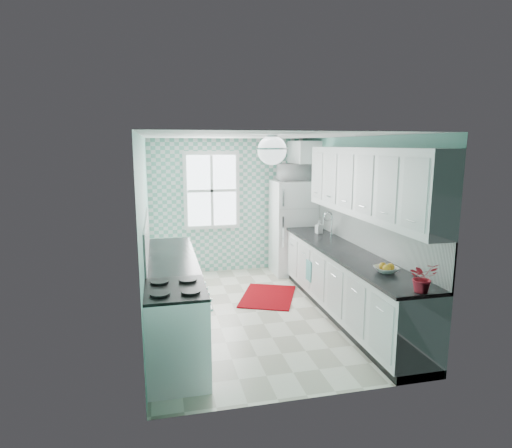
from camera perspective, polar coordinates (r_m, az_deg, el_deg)
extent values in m
cube|color=#EEE4D0|center=(6.32, 0.07, -11.73)|extent=(3.00, 4.40, 0.02)
cube|color=white|center=(5.85, 0.08, 11.75)|extent=(3.00, 4.40, 0.02)
cube|color=#75C3B0|center=(8.10, -3.47, 2.45)|extent=(3.00, 0.02, 2.50)
cube|color=#75C3B0|center=(3.90, 7.50, -6.47)|extent=(3.00, 0.02, 2.50)
cube|color=#75C3B0|center=(5.81, -14.58, -1.07)|extent=(0.02, 4.40, 2.50)
cube|color=#75C3B0|center=(6.47, 13.22, 0.14)|extent=(0.02, 4.40, 2.50)
cube|color=#6BB59E|center=(8.08, -3.45, 2.43)|extent=(3.00, 0.01, 2.50)
cube|color=white|center=(7.97, -5.93, 4.46)|extent=(1.04, 0.05, 1.44)
cube|color=white|center=(7.95, -5.92, 4.44)|extent=(0.90, 0.02, 1.30)
cube|color=white|center=(6.12, 14.66, -1.04)|extent=(0.02, 3.60, 0.51)
cube|color=white|center=(5.75, -14.36, -1.75)|extent=(0.02, 2.15, 0.51)
cube|color=white|center=(5.77, 14.55, 5.38)|extent=(0.33, 3.20, 0.90)
cube|color=white|center=(7.97, 6.29, 9.50)|extent=(0.40, 0.74, 0.40)
cylinder|color=silver|center=(5.08, 2.17, 11.60)|extent=(0.14, 0.14, 0.04)
cylinder|color=silver|center=(5.08, 2.16, 10.81)|extent=(0.02, 0.02, 0.12)
sphere|color=white|center=(5.08, 2.15, 9.79)|extent=(0.34, 0.34, 0.34)
cube|color=white|center=(6.18, 11.94, -7.95)|extent=(0.60, 3.60, 0.90)
cube|color=black|center=(6.04, 11.98, -3.73)|extent=(0.63, 3.60, 0.04)
cube|color=white|center=(5.95, -11.22, -8.66)|extent=(0.60, 2.15, 0.90)
cube|color=black|center=(5.81, -11.24, -4.27)|extent=(0.63, 2.15, 0.04)
cube|color=white|center=(8.00, 4.94, -0.43)|extent=(0.76, 0.72, 1.74)
cube|color=silver|center=(7.60, 5.82, 2.02)|extent=(0.74, 0.01, 0.02)
cube|color=silver|center=(7.46, 3.65, 3.51)|extent=(0.03, 0.03, 0.30)
cube|color=silver|center=(7.56, 3.60, -1.06)|extent=(0.03, 0.03, 0.54)
cube|color=white|center=(4.58, -10.59, -14.13)|extent=(0.63, 0.79, 0.94)
cube|color=black|center=(4.41, -10.80, -8.57)|extent=(0.63, 0.79, 0.03)
cube|color=black|center=(4.58, -6.55, -13.24)|extent=(0.01, 0.52, 0.31)
cube|color=silver|center=(6.90, 8.78, -1.86)|extent=(0.45, 0.38, 0.12)
cylinder|color=silver|center=(6.92, 10.07, -0.17)|extent=(0.02, 0.02, 0.30)
torus|color=silver|center=(6.86, 9.64, 1.37)|extent=(0.16, 0.02, 0.16)
cube|color=#740106|center=(6.90, 1.60, -9.62)|extent=(1.16, 1.34, 0.02)
cube|color=#53A0A0|center=(6.65, 7.03, -6.19)|extent=(0.10, 0.20, 0.32)
imported|color=white|center=(5.16, 16.98, -5.82)|extent=(0.27, 0.27, 0.07)
imported|color=#B41316|center=(4.57, 21.33, -6.63)|extent=(0.28, 0.25, 0.30)
imported|color=#9BAFB3|center=(7.13, 8.39, -0.38)|extent=(0.12, 0.12, 0.22)
imported|color=silver|center=(7.87, 5.06, 6.89)|extent=(0.56, 0.38, 0.31)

